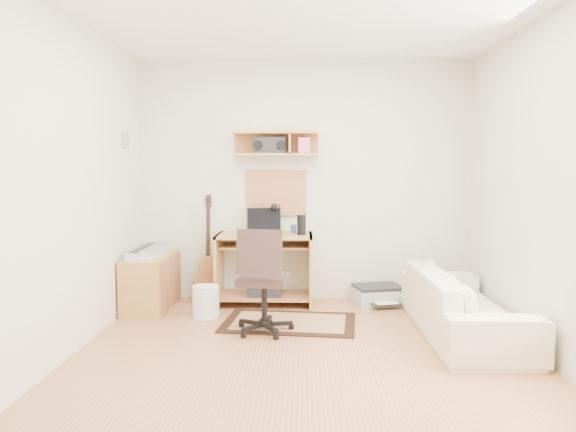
{
  "coord_description": "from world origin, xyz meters",
  "views": [
    {
      "loc": [
        -0.02,
        -4.02,
        1.44
      ],
      "look_at": [
        -0.15,
        1.05,
        1.0
      ],
      "focal_mm": 34.4,
      "sensor_mm": 36.0,
      "label": 1
    }
  ],
  "objects_px": {
    "desk": "(265,269)",
    "sofa": "(464,293)",
    "printer": "(378,296)",
    "cabinet": "(151,281)",
    "task_chair": "(264,279)"
  },
  "relations": [
    {
      "from": "desk",
      "to": "sofa",
      "type": "relative_size",
      "value": 0.53
    },
    {
      "from": "printer",
      "to": "sofa",
      "type": "bearing_deg",
      "value": -74.75
    },
    {
      "from": "cabinet",
      "to": "sofa",
      "type": "distance_m",
      "value": 3.08
    },
    {
      "from": "desk",
      "to": "task_chair",
      "type": "xyz_separation_m",
      "value": [
        0.06,
        -1.0,
        0.1
      ]
    },
    {
      "from": "printer",
      "to": "task_chair",
      "type": "bearing_deg",
      "value": -150.97
    },
    {
      "from": "task_chair",
      "to": "cabinet",
      "type": "xyz_separation_m",
      "value": [
        -1.23,
        0.83,
        -0.2
      ]
    },
    {
      "from": "desk",
      "to": "cabinet",
      "type": "distance_m",
      "value": 1.18
    },
    {
      "from": "cabinet",
      "to": "printer",
      "type": "height_order",
      "value": "cabinet"
    },
    {
      "from": "desk",
      "to": "cabinet",
      "type": "xyz_separation_m",
      "value": [
        -1.17,
        -0.18,
        -0.1
      ]
    },
    {
      "from": "desk",
      "to": "cabinet",
      "type": "height_order",
      "value": "desk"
    },
    {
      "from": "task_chair",
      "to": "sofa",
      "type": "xyz_separation_m",
      "value": [
        1.73,
        -0.02,
        -0.11
      ]
    },
    {
      "from": "desk",
      "to": "task_chair",
      "type": "relative_size",
      "value": 1.06
    },
    {
      "from": "printer",
      "to": "cabinet",
      "type": "bearing_deg",
      "value": 171.7
    },
    {
      "from": "cabinet",
      "to": "desk",
      "type": "bearing_deg",
      "value": 8.54
    },
    {
      "from": "task_chair",
      "to": "printer",
      "type": "xyz_separation_m",
      "value": [
        1.14,
        1.05,
        -0.39
      ]
    }
  ]
}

